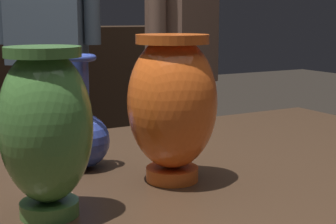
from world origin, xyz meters
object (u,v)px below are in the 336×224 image
Objects in this scene: vase_tall_behind at (82,134)px; vase_right_accent at (46,127)px; vase_centerpiece at (172,103)px; visitor_center_back at (47,24)px; visitor_near_right at (183,51)px.

vase_tall_behind is 0.22m from vase_right_accent.
vase_centerpiece is 0.13× the size of visitor_center_back.
vase_centerpiece is at bearing 30.40° from visitor_near_right.
visitor_near_right is at bearing 52.63° from vase_tall_behind.
vase_centerpiece is 1.18× the size of vase_tall_behind.
vase_right_accent is at bearing 25.11° from visitor_near_right.
visitor_near_right is at bearing 58.72° from vase_centerpiece.
visitor_center_back is at bearing 80.76° from vase_centerpiece.
visitor_center_back is at bearing -56.84° from visitor_near_right.
vase_tall_behind is 0.11× the size of visitor_center_back.
vase_tall_behind is at bearing 58.82° from vase_right_accent.
vase_centerpiece is 0.18m from vase_tall_behind.
vase_centerpiece reaches higher than vase_tall_behind.
visitor_near_right reaches higher than vase_tall_behind.
visitor_near_right is (0.86, 1.13, 0.04)m from vase_tall_behind.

